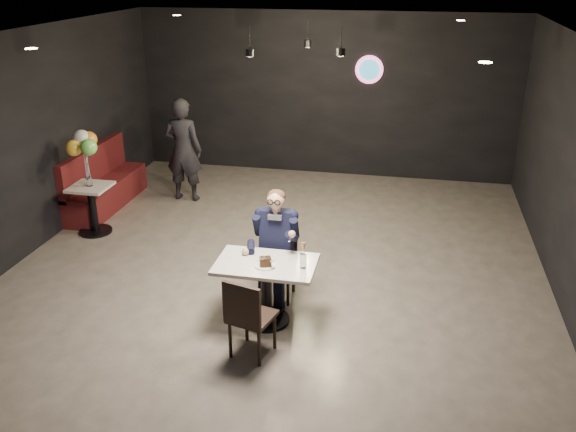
% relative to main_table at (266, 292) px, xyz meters
% --- Properties ---
extents(floor, '(9.00, 9.00, 0.00)m').
position_rel_main_table_xyz_m(floor, '(-0.16, 0.86, -0.38)').
color(floor, gray).
rests_on(floor, ground).
extents(wall_sign, '(0.50, 0.06, 0.50)m').
position_rel_main_table_xyz_m(wall_sign, '(0.64, 5.33, 1.62)').
color(wall_sign, pink).
rests_on(wall_sign, floor).
extents(pendant_lights, '(1.40, 1.20, 0.36)m').
position_rel_main_table_xyz_m(pendant_lights, '(-0.16, 2.86, 2.51)').
color(pendant_lights, black).
rests_on(pendant_lights, floor).
extents(main_table, '(1.10, 0.70, 0.75)m').
position_rel_main_table_xyz_m(main_table, '(0.00, 0.00, 0.00)').
color(main_table, silver).
rests_on(main_table, floor).
extents(chair_far, '(0.42, 0.46, 0.92)m').
position_rel_main_table_xyz_m(chair_far, '(0.00, 0.55, 0.09)').
color(chair_far, black).
rests_on(chair_far, floor).
extents(chair_near, '(0.52, 0.55, 0.92)m').
position_rel_main_table_xyz_m(chair_near, '(0.00, -0.62, 0.09)').
color(chair_near, black).
rests_on(chair_near, floor).
extents(seated_man, '(0.60, 0.80, 1.44)m').
position_rel_main_table_xyz_m(seated_man, '(0.00, 0.55, 0.34)').
color(seated_man, black).
rests_on(seated_man, floor).
extents(dessert_plate, '(0.23, 0.23, 0.01)m').
position_rel_main_table_xyz_m(dessert_plate, '(0.01, -0.08, 0.38)').
color(dessert_plate, white).
rests_on(dessert_plate, main_table).
extents(cake_slice, '(0.15, 0.13, 0.09)m').
position_rel_main_table_xyz_m(cake_slice, '(0.02, -0.09, 0.43)').
color(cake_slice, black).
rests_on(cake_slice, dessert_plate).
extents(mint_leaf, '(0.06, 0.04, 0.01)m').
position_rel_main_table_xyz_m(mint_leaf, '(0.11, -0.13, 0.47)').
color(mint_leaf, green).
rests_on(mint_leaf, cake_slice).
extents(sundae_glass, '(0.07, 0.07, 0.17)m').
position_rel_main_table_xyz_m(sundae_glass, '(0.42, -0.03, 0.46)').
color(sundae_glass, silver).
rests_on(sundae_glass, main_table).
extents(wafer_cone, '(0.07, 0.07, 0.12)m').
position_rel_main_table_xyz_m(wafer_cone, '(0.42, -0.04, 0.61)').
color(wafer_cone, '#DEA55B').
rests_on(wafer_cone, sundae_glass).
extents(booth_bench, '(0.50, 2.02, 1.01)m').
position_rel_main_table_xyz_m(booth_bench, '(-3.41, 2.87, 0.13)').
color(booth_bench, '#46100F').
rests_on(booth_bench, floor).
extents(side_table, '(0.56, 0.56, 0.70)m').
position_rel_main_table_xyz_m(side_table, '(-3.11, 1.87, -0.03)').
color(side_table, silver).
rests_on(side_table, floor).
extents(balloon_vase, '(0.09, 0.09, 0.14)m').
position_rel_main_table_xyz_m(balloon_vase, '(-3.11, 1.87, 0.44)').
color(balloon_vase, silver).
rests_on(balloon_vase, side_table).
extents(balloon_bunch, '(0.43, 0.43, 0.71)m').
position_rel_main_table_xyz_m(balloon_bunch, '(-3.11, 1.87, 0.88)').
color(balloon_bunch, yellow).
rests_on(balloon_bunch, balloon_vase).
extents(passerby, '(0.65, 0.43, 1.75)m').
position_rel_main_table_xyz_m(passerby, '(-2.26, 3.48, 0.50)').
color(passerby, black).
rests_on(passerby, floor).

